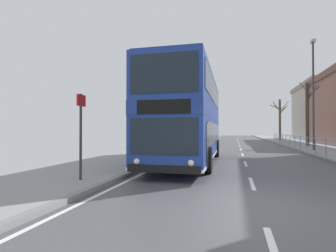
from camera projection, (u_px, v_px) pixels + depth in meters
The scene contains 8 objects.
ground at pixel (226, 203), 5.80m from camera, with size 15.80×140.00×0.20m.
double_decker_bus_main at pixel (189, 118), 13.18m from camera, with size 2.81×10.57×4.40m.
pedestrian_railing_far_kerb at pixel (307, 142), 18.23m from camera, with size 0.05×30.92×1.05m.
bus_stop_sign_near at pixel (81, 127), 8.03m from camera, with size 0.08×0.44×2.66m.
street_lamp_far_side at pixel (313, 87), 19.56m from camera, with size 0.28×0.60×8.38m.
bare_tree_far_00 at pixel (280, 118), 38.95m from camera, with size 2.69×2.02×6.11m.
bare_tree_far_02 at pixel (308, 113), 25.14m from camera, with size 1.82×2.22×6.30m.
background_building_00 at pixel (330, 111), 40.33m from camera, with size 8.77×14.27×9.01m.
Camera 1 is at (-0.53, -5.96, 1.69)m, focal length 27.63 mm.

